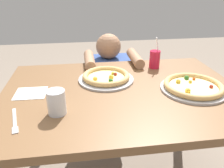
% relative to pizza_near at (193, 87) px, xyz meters
% --- Properties ---
extents(dining_table, '(1.30, 0.93, 0.75)m').
position_rel_pizza_near_xyz_m(dining_table, '(-0.38, 0.06, -0.12)').
color(dining_table, brown).
rests_on(dining_table, ground).
extents(pizza_near, '(0.35, 0.35, 0.04)m').
position_rel_pizza_near_xyz_m(pizza_near, '(0.00, 0.00, 0.00)').
color(pizza_near, '#B7B7BC').
rests_on(pizza_near, dining_table).
extents(pizza_far, '(0.33, 0.33, 0.04)m').
position_rel_pizza_near_xyz_m(pizza_far, '(-0.45, 0.20, 0.00)').
color(pizza_far, '#B7B7BC').
rests_on(pizza_far, dining_table).
extents(drink_cup_colored, '(0.07, 0.07, 0.21)m').
position_rel_pizza_near_xyz_m(drink_cup_colored, '(-0.10, 0.36, 0.04)').
color(drink_cup_colored, red).
rests_on(drink_cup_colored, dining_table).
extents(water_cup_clear, '(0.08, 0.08, 0.11)m').
position_rel_pizza_near_xyz_m(water_cup_clear, '(-0.71, -0.14, 0.04)').
color(water_cup_clear, silver).
rests_on(water_cup_clear, dining_table).
extents(paper_napkin, '(0.16, 0.15, 0.00)m').
position_rel_pizza_near_xyz_m(paper_napkin, '(-0.87, 0.08, -0.02)').
color(paper_napkin, white).
rests_on(paper_napkin, dining_table).
extents(fork, '(0.07, 0.20, 0.00)m').
position_rel_pizza_near_xyz_m(fork, '(-0.89, -0.18, -0.02)').
color(fork, silver).
rests_on(fork, dining_table).
extents(diner_seated, '(0.40, 0.52, 0.91)m').
position_rel_pizza_near_xyz_m(diner_seated, '(-0.37, 0.70, -0.35)').
color(diner_seated, '#333847').
rests_on(diner_seated, ground).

